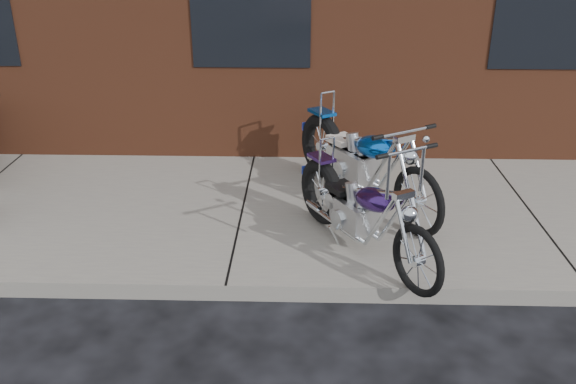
{
  "coord_description": "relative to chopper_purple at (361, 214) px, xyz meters",
  "views": [
    {
      "loc": [
        0.64,
        -4.26,
        2.93
      ],
      "look_at": [
        0.5,
        0.8,
        0.65
      ],
      "focal_mm": 38.0,
      "sensor_mm": 36.0,
      "label": 1
    }
  ],
  "objects": [
    {
      "name": "ground",
      "position": [
        -1.15,
        -0.62,
        -0.53
      ],
      "size": [
        120.0,
        120.0,
        0.0
      ],
      "primitive_type": "plane",
      "color": "black",
      "rests_on": "ground"
    },
    {
      "name": "sidewalk",
      "position": [
        -1.15,
        0.88,
        -0.45
      ],
      "size": [
        22.0,
        3.0,
        0.15
      ],
      "primitive_type": "cube",
      "color": "gray",
      "rests_on": "ground"
    },
    {
      "name": "chopper_purple",
      "position": [
        0.0,
        0.0,
        0.0
      ],
      "size": [
        1.14,
        1.85,
        1.17
      ],
      "rotation": [
        0.0,
        0.0,
        -1.04
      ],
      "color": "black",
      "rests_on": "sidewalk"
    },
    {
      "name": "chopper_blue",
      "position": [
        0.09,
        1.1,
        0.05
      ],
      "size": [
        1.35,
        2.09,
        1.04
      ],
      "rotation": [
        0.0,
        0.0,
        -1.02
      ],
      "color": "black",
      "rests_on": "sidewalk"
    }
  ]
}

